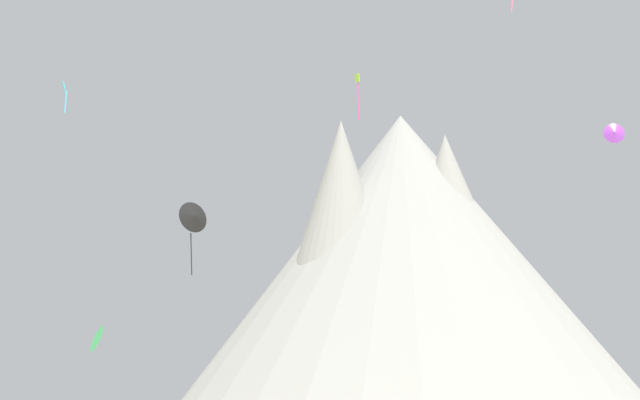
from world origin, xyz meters
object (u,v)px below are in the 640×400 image
at_px(kite_cyan_high, 65,91).
at_px(kite_black_mid, 194,217).
at_px(kite_green_low, 98,339).
at_px(kite_lime_high, 358,90).
at_px(rock_massif, 405,282).
at_px(kite_violet_high, 615,133).

bearing_deg(kite_cyan_high, kite_black_mid, -40.74).
bearing_deg(kite_green_low, kite_black_mid, -160.99).
bearing_deg(kite_lime_high, kite_green_low, 101.05).
height_order(rock_massif, kite_violet_high, rock_massif).
bearing_deg(kite_lime_high, kite_black_mid, 132.38).
bearing_deg(kite_green_low, kite_cyan_high, 146.90).
distance_m(kite_lime_high, kite_green_low, 29.93).
distance_m(rock_massif, kite_cyan_high, 63.41).
height_order(rock_massif, kite_cyan_high, rock_massif).
bearing_deg(kite_lime_high, rock_massif, -2.98).
relative_size(kite_lime_high, kite_green_low, 1.84).
xyz_separation_m(rock_massif, kite_cyan_high, (-25.74, -57.83, 3.74)).
bearing_deg(rock_massif, kite_black_mid, -107.61).
distance_m(kite_black_mid, kite_lime_high, 20.39).
distance_m(kite_cyan_high, kite_green_low, 19.65).
height_order(kite_black_mid, kite_lime_high, kite_lime_high).
height_order(rock_massif, kite_black_mid, rock_massif).
bearing_deg(rock_massif, kite_cyan_high, -114.00).
bearing_deg(rock_massif, kite_lime_high, -96.71).
relative_size(kite_cyan_high, kite_black_mid, 0.43).
height_order(kite_black_mid, kite_violet_high, kite_violet_high).
height_order(kite_green_low, kite_violet_high, kite_violet_high).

